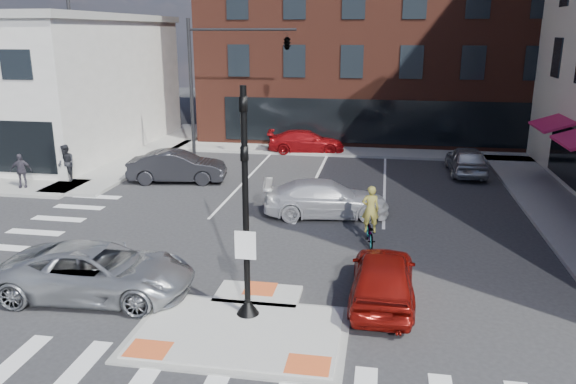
% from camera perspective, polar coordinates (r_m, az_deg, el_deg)
% --- Properties ---
extents(ground, '(120.00, 120.00, 0.00)m').
position_cam_1_polar(ground, '(14.99, -4.45, -13.30)').
color(ground, '#28282B').
rests_on(ground, ground).
extents(refuge_island, '(5.40, 4.65, 0.13)m').
position_cam_1_polar(refuge_island, '(14.75, -4.71, -13.61)').
color(refuge_island, gray).
rests_on(refuge_island, ground).
extents(sidewalk_nw, '(23.50, 20.50, 0.15)m').
position_cam_1_polar(sidewalk_nw, '(35.16, -25.39, 2.58)').
color(sidewalk_nw, gray).
rests_on(sidewalk_nw, ground).
extents(sidewalk_e, '(3.00, 24.00, 0.15)m').
position_cam_1_polar(sidewalk_e, '(24.92, 26.75, -2.66)').
color(sidewalk_e, gray).
rests_on(sidewalk_e, ground).
extents(sidewalk_n, '(26.00, 3.00, 0.15)m').
position_cam_1_polar(sidewalk_n, '(35.40, 9.06, 4.03)').
color(sidewalk_n, gray).
rests_on(sidewalk_n, ground).
extents(building_n, '(24.40, 18.40, 15.50)m').
position_cam_1_polar(building_n, '(44.63, 9.75, 16.45)').
color(building_n, '#4E2218').
rests_on(building_n, ground).
extents(building_far_left, '(10.00, 12.00, 10.00)m').
position_cam_1_polar(building_far_left, '(65.10, 3.40, 13.99)').
color(building_far_left, slate).
rests_on(building_far_left, ground).
extents(building_far_right, '(12.00, 12.00, 12.00)m').
position_cam_1_polar(building_far_right, '(66.89, 15.12, 14.39)').
color(building_far_right, brown).
rests_on(building_far_right, ground).
extents(signal_pole, '(0.60, 0.60, 5.98)m').
position_cam_1_polar(signal_pole, '(14.35, -4.27, -4.31)').
color(signal_pole, black).
rests_on(signal_pole, refuge_island).
extents(mast_arm_signal, '(6.10, 2.24, 8.00)m').
position_cam_1_polar(mast_arm_signal, '(31.41, -2.82, 13.99)').
color(mast_arm_signal, black).
rests_on(mast_arm_signal, ground).
extents(silver_suv, '(5.57, 2.81, 1.51)m').
position_cam_1_polar(silver_suv, '(16.98, -18.75, -7.64)').
color(silver_suv, '#A9ADB1').
rests_on(silver_suv, ground).
extents(red_sedan, '(1.80, 4.39, 1.49)m').
position_cam_1_polar(red_sedan, '(16.01, 9.62, -8.49)').
color(red_sedan, maroon).
rests_on(red_sedan, ground).
extents(white_pickup, '(5.38, 2.91, 1.48)m').
position_cam_1_polar(white_pickup, '(22.97, 3.88, -0.66)').
color(white_pickup, white).
rests_on(white_pickup, ground).
extents(bg_car_dark, '(5.00, 2.39, 1.58)m').
position_cam_1_polar(bg_car_dark, '(28.65, -11.18, 2.55)').
color(bg_car_dark, black).
rests_on(bg_car_dark, ground).
extents(bg_car_silver, '(1.90, 4.51, 1.52)m').
position_cam_1_polar(bg_car_silver, '(31.10, 17.68, 3.10)').
color(bg_car_silver, '#B5B9BC').
rests_on(bg_car_silver, ground).
extents(bg_car_red, '(4.93, 2.46, 1.38)m').
position_cam_1_polar(bg_car_red, '(35.10, 1.84, 5.14)').
color(bg_car_red, '#9C0E12').
rests_on(bg_car_red, ground).
extents(cyclist, '(0.82, 1.76, 2.15)m').
position_cam_1_polar(cyclist, '(20.13, 8.31, -3.29)').
color(cyclist, '#3F3F44').
rests_on(cyclist, ground).
extents(pedestrian_a, '(1.13, 1.06, 1.84)m').
position_cam_1_polar(pedestrian_a, '(29.69, -21.61, 2.74)').
color(pedestrian_a, black).
rests_on(pedestrian_a, sidewalk_nw).
extents(pedestrian_b, '(1.03, 0.75, 1.63)m').
position_cam_1_polar(pedestrian_b, '(29.43, -25.50, 1.97)').
color(pedestrian_b, '#34303B').
rests_on(pedestrian_b, sidewalk_nw).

